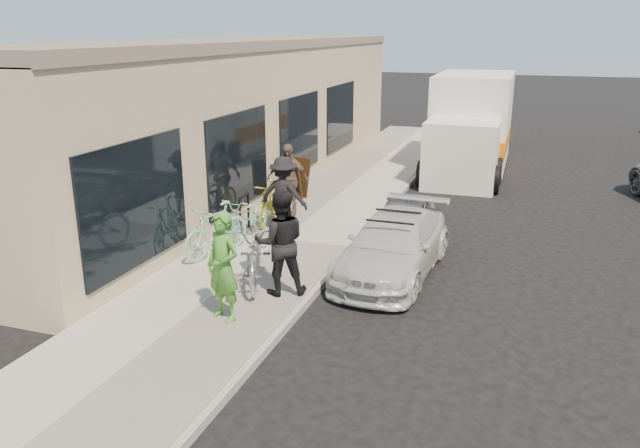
% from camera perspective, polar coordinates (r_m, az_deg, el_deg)
% --- Properties ---
extents(ground, '(120.00, 120.00, 0.00)m').
position_cam_1_polar(ground, '(10.33, 0.57, -8.40)').
color(ground, black).
rests_on(ground, ground).
extents(sidewalk, '(3.00, 34.00, 0.15)m').
position_cam_1_polar(sidewalk, '(13.55, -3.44, -1.67)').
color(sidewalk, '#A7A396').
rests_on(sidewalk, ground).
extents(curb, '(0.12, 34.00, 0.13)m').
position_cam_1_polar(curb, '(13.07, 2.87, -2.44)').
color(curb, '#9A968D').
rests_on(curb, ground).
extents(storefront, '(3.60, 20.00, 4.22)m').
position_cam_1_polar(storefront, '(18.84, -6.97, 10.04)').
color(storefront, tan).
rests_on(storefront, ground).
extents(bike_rack, '(0.11, 0.59, 0.83)m').
position_cam_1_polar(bike_rack, '(14.03, -6.95, 1.36)').
color(bike_rack, black).
rests_on(bike_rack, sidewalk).
extents(sandwich_board, '(0.78, 0.79, 1.03)m').
position_cam_1_polar(sandwich_board, '(16.75, -2.34, 4.21)').
color(sandwich_board, '#321F0D').
rests_on(sandwich_board, sidewalk).
extents(sedan_white, '(1.81, 3.97, 1.17)m').
position_cam_1_polar(sedan_white, '(11.93, 6.76, -1.97)').
color(sedan_white, silver).
rests_on(sedan_white, ground).
extents(sedan_silver, '(1.42, 3.11, 1.04)m').
position_cam_1_polar(sedan_silver, '(13.67, 7.67, 0.32)').
color(sedan_silver, gray).
rests_on(sedan_silver, ground).
extents(moving_truck, '(2.44, 6.33, 3.10)m').
position_cam_1_polar(moving_truck, '(21.29, 13.59, 8.48)').
color(moving_truck, white).
rests_on(moving_truck, ground).
extents(tandem_bike, '(1.53, 2.32, 1.15)m').
position_cam_1_polar(tandem_bike, '(11.18, -5.86, -2.40)').
color(tandem_bike, '#BABABC').
rests_on(tandem_bike, sidewalk).
extents(woman_rider, '(0.74, 0.61, 1.73)m').
position_cam_1_polar(woman_rider, '(9.68, -8.85, -3.88)').
color(woman_rider, '#448B2E').
rests_on(woman_rider, sidewalk).
extents(man_standing, '(1.10, 1.01, 1.82)m').
position_cam_1_polar(man_standing, '(10.52, -3.64, -1.71)').
color(man_standing, black).
rests_on(man_standing, sidewalk).
extents(cruiser_bike_a, '(0.97, 1.82, 1.05)m').
position_cam_1_polar(cruiser_bike_a, '(12.58, -9.45, -0.51)').
color(cruiser_bike_a, '#83C4AD').
rests_on(cruiser_bike_a, sidewalk).
extents(cruiser_bike_b, '(0.77, 1.80, 0.92)m').
position_cam_1_polar(cruiser_bike_b, '(13.59, -6.70, 0.67)').
color(cruiser_bike_b, '#83C4AD').
rests_on(cruiser_bike_b, sidewalk).
extents(cruiser_bike_c, '(0.71, 1.70, 0.99)m').
position_cam_1_polar(cruiser_bike_c, '(14.59, -4.70, 2.04)').
color(cruiser_bike_c, gold).
rests_on(cruiser_bike_c, sidewalk).
extents(bystander_a, '(1.11, 0.65, 1.69)m').
position_cam_1_polar(bystander_a, '(13.82, -3.36, 2.70)').
color(bystander_a, black).
rests_on(bystander_a, sidewalk).
extents(bystander_b, '(1.07, 0.55, 1.76)m').
position_cam_1_polar(bystander_b, '(15.06, -2.97, 4.06)').
color(bystander_b, brown).
rests_on(bystander_b, sidewalk).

